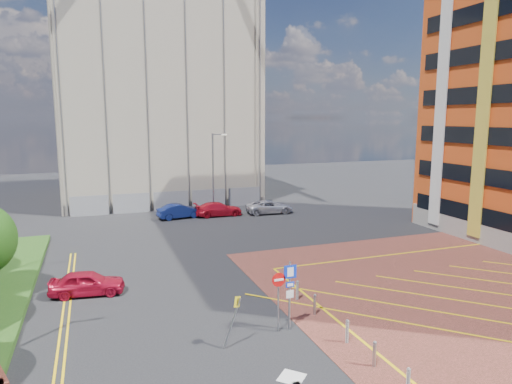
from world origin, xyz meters
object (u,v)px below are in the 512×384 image
car_red_back (218,209)px  car_silver_back (269,207)px  warning_sign (234,315)px  lamp_back (214,169)px  car_red_left (87,283)px  sign_cluster (286,289)px  car_blue_back (180,211)px

car_red_back → car_silver_back: (5.18, -0.58, -0.02)m
warning_sign → car_red_back: size_ratio=0.48×
lamp_back → car_silver_back: size_ratio=1.69×
lamp_back → warning_sign: (-6.42, -27.72, -2.93)m
car_red_back → warning_sign: bearing=167.0°
car_red_left → car_red_back: bearing=-27.6°
lamp_back → car_red_back: lamp_back is taller
lamp_back → sign_cluster: 27.38m
lamp_back → car_red_left: 23.28m
lamp_back → sign_cluster: size_ratio=2.50×
sign_cluster → car_red_left: sign_cluster is taller
car_blue_back → car_red_back: (3.76, -0.21, -0.02)m
car_silver_back → car_blue_back: bearing=88.4°
car_red_back → car_silver_back: size_ratio=0.99×
lamp_back → car_blue_back: 5.79m
car_blue_back → car_red_back: 3.77m
lamp_back → car_silver_back: (4.97, -2.87, -3.70)m
warning_sign → car_red_back: 26.18m
sign_cluster → car_blue_back: (-0.18, 24.94, -1.26)m
lamp_back → warning_sign: size_ratio=3.58×
car_red_left → sign_cluster: bearing=-124.5°
lamp_back → warning_sign: 28.60m
sign_cluster → car_blue_back: sign_cluster is taller
car_red_left → car_silver_back: 23.89m
sign_cluster → car_silver_back: sign_cluster is taller
sign_cluster → car_silver_back: size_ratio=0.68×
sign_cluster → warning_sign: (-2.64, -0.70, -0.52)m
lamp_back → car_red_left: lamp_back is taller
lamp_back → car_red_back: size_ratio=1.71×
sign_cluster → car_red_back: sign_cluster is taller
lamp_back → car_blue_back: size_ratio=1.89×
car_blue_back → car_silver_back: car_blue_back is taller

